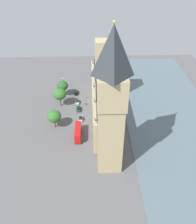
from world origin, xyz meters
TOP-DOWN VIEW (x-y plane):
  - ground_plane at (0.00, 0.00)m, footprint 141.57×141.57m
  - river_thames at (-34.07, 0.00)m, footprint 43.43×127.41m
  - parliament_building at (-1.99, -1.56)m, footprint 10.72×58.09m
  - clock_tower at (-2.42, 35.01)m, footprint 9.55×9.55m
  - car_black_by_river_gate at (12.03, -17.76)m, footprint 1.86×4.75m
  - car_silver_midblock at (11.05, -8.23)m, footprint 1.96×4.39m
  - car_dark_green_near_tower at (10.26, -1.77)m, footprint 2.02×4.58m
  - car_white_corner at (9.04, 6.53)m, footprint 2.02×4.13m
  - double_decker_bus_far_end at (9.77, 18.52)m, footprint 2.74×10.53m
  - pedestrian_trailing at (6.53, -6.33)m, footprint 0.58×0.65m
  - pedestrian_leading at (6.57, 21.78)m, footprint 0.64×0.59m
  - pedestrian_under_trees at (6.70, -12.91)m, footprint 0.59×0.50m
  - plane_tree_kerbside at (20.39, 11.35)m, footprint 6.35×6.35m
  - plane_tree_opposite_hall at (18.89, -15.93)m, footprint 5.93×5.93m
  - plane_tree_slot_10 at (19.42, -6.23)m, footprint 6.53×6.53m
  - street_lamp_slot_11 at (19.07, -24.21)m, footprint 0.56×0.56m
  - street_lamp_slot_12 at (19.79, -18.91)m, footprint 0.56×0.56m

SIDE VIEW (x-z plane):
  - ground_plane at x=0.00m, z-range 0.00..0.00m
  - river_thames at x=-34.07m, z-range 0.00..0.25m
  - pedestrian_under_trees at x=6.70m, z-range -0.07..1.41m
  - pedestrian_leading at x=6.57m, z-range -0.08..1.44m
  - pedestrian_trailing at x=6.53m, z-range -0.08..1.49m
  - car_silver_midblock at x=11.05m, z-range 0.02..1.76m
  - car_white_corner at x=9.04m, z-range 0.02..1.76m
  - car_black_by_river_gate at x=12.03m, z-range 0.02..1.76m
  - car_dark_green_near_tower at x=10.26m, z-range 0.02..1.76m
  - double_decker_bus_far_end at x=9.77m, z-range 0.26..5.01m
  - street_lamp_slot_12 at x=19.79m, z-range 1.19..6.95m
  - street_lamp_slot_11 at x=19.07m, z-range 1.27..7.77m
  - plane_tree_kerbside at x=20.39m, z-range 1.61..10.26m
  - plane_tree_opposite_hall at x=18.89m, z-range 1.83..10.59m
  - plane_tree_slot_10 at x=19.42m, z-range 2.00..11.59m
  - parliament_building at x=-1.99m, z-range -7.26..25.15m
  - clock_tower at x=-2.42m, z-range 0.90..54.21m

